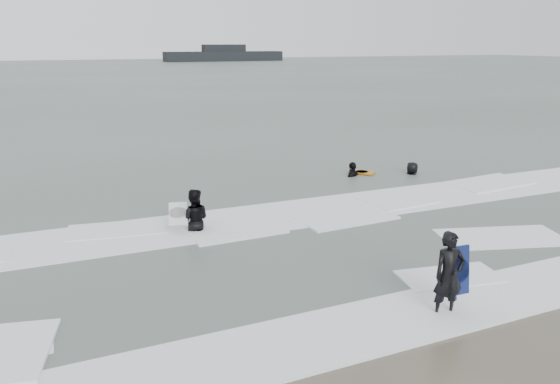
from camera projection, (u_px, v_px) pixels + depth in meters
name	position (u px, v px, depth m)	size (l,w,h in m)	color
ground	(379.00, 307.00, 10.79)	(320.00, 320.00, 0.00)	brown
sea	(83.00, 76.00, 81.64)	(320.00, 320.00, 0.00)	#47544C
surfer_centre	(445.00, 315.00, 10.48)	(0.62, 0.41, 1.71)	black
surfer_wading	(195.00, 232.00, 15.04)	(0.87, 0.67, 1.78)	black
surfer_right_near	(353.00, 177.00, 21.17)	(1.02, 0.43, 1.75)	black
surfer_right_far	(412.00, 175.00, 21.44)	(0.82, 0.53, 1.68)	black
surf_foam	(300.00, 244.00, 14.06)	(30.03, 9.06, 0.09)	white
bodyboards	(324.00, 207.00, 15.66)	(9.01, 11.04, 1.25)	#101A4D
vessel_horizon	(224.00, 55.00, 144.40)	(31.46, 5.62, 4.27)	black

